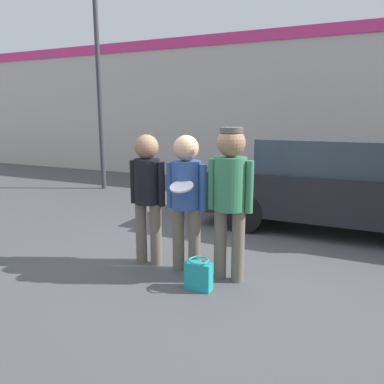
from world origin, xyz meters
TOP-DOWN VIEW (x-y plane):
  - ground_plane at (0.00, 0.00)m, footprint 56.00×56.00m
  - storefront_building at (0.00, 6.32)m, footprint 24.00×0.22m
  - person_left at (-0.72, -0.26)m, footprint 0.50×0.33m
  - person_middle_with_frisbee at (-0.16, -0.30)m, footprint 0.52×0.57m
  - person_right at (0.40, -0.31)m, footprint 0.54×0.37m
  - parked_car_near at (1.44, 2.33)m, footprint 4.65×1.79m
  - street_lamp at (-4.15, 3.64)m, footprint 1.62×0.35m
  - handbag at (0.19, -0.70)m, footprint 0.30×0.23m

SIDE VIEW (x-z plane):
  - ground_plane at x=0.00m, z-range 0.00..0.00m
  - handbag at x=0.19m, z-range -0.01..0.35m
  - parked_car_near at x=1.44m, z-range 0.01..1.55m
  - person_left at x=-0.72m, z-range 0.16..1.85m
  - person_middle_with_frisbee at x=-0.16m, z-range 0.17..1.86m
  - person_right at x=0.40m, z-range 0.20..1.99m
  - storefront_building at x=0.00m, z-range 0.03..4.20m
  - street_lamp at x=-4.15m, z-range 0.69..6.29m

